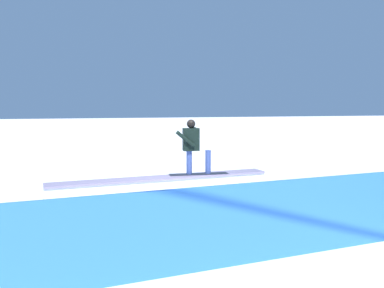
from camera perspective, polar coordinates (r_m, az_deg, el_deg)
name	(u,v)px	position (r m, az deg, el deg)	size (l,w,h in m)	color
ground_plane	(163,197)	(10.07, -4.18, -7.53)	(120.00, 120.00, 0.00)	white
grind_box	(163,188)	(10.02, -4.19, -6.24)	(5.59, 1.06, 0.51)	white
snowboarder	(193,145)	(10.16, 0.16, -0.14)	(1.53, 0.42, 1.41)	black
safety_fence	(229,226)	(5.77, 5.25, -11.54)	(9.52, 0.06, 1.18)	#357CE0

